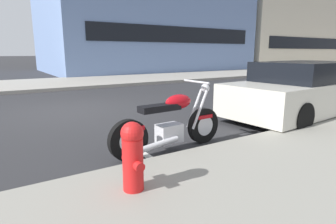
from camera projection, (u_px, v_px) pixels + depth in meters
name	position (u px, v px, depth m)	size (l,w,h in m)	color
ground_plane	(76.00, 111.00, 7.71)	(260.00, 260.00, 0.00)	#28282B
sidewalk_far_curb	(223.00, 74.00, 19.70)	(120.00, 5.00, 0.14)	gray
parking_stall_stripe	(138.00, 150.00, 4.58)	(0.12, 2.20, 0.01)	silver
parked_motorcycle	(171.00, 125.00, 4.51)	(2.09, 0.62, 1.11)	black
parked_car_across_street	(304.00, 90.00, 6.93)	(4.60, 2.03, 1.35)	beige
fire_hydrant	(133.00, 155.00, 2.91)	(0.24, 0.36, 0.74)	red
townhouse_far_uphill	(270.00, 16.00, 31.97)	(14.89, 10.26, 11.20)	beige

